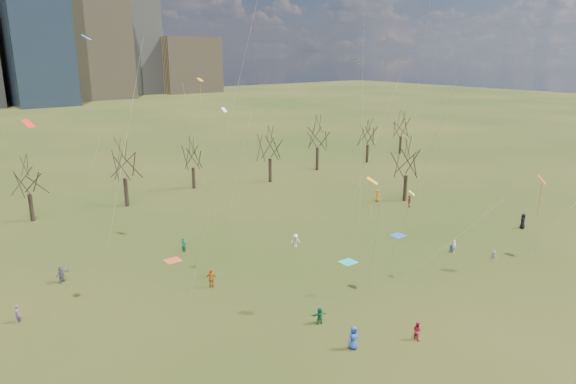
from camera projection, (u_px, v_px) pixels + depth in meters
ground at (370, 296)px, 45.59m from camera, size 500.00×500.00×0.00m
bare_tree_row at (179, 161)px, 72.37m from camera, size 113.04×29.80×9.50m
blanket_teal at (348, 262)px, 52.93m from camera, size 1.60×1.50×0.03m
blanket_navy at (398, 236)px, 60.51m from camera, size 1.60×1.50×0.03m
blanket_crimson at (173, 260)px, 53.33m from camera, size 1.60×1.50×0.03m
person_0 at (353, 338)px, 37.30m from camera, size 1.03×0.88×1.79m
person_1 at (454, 246)px, 55.29m from camera, size 0.60×0.51×1.41m
person_2 at (417, 331)px, 38.58m from camera, size 0.65×0.78×1.48m
person_3 at (494, 255)px, 53.31m from camera, size 0.51×0.75×1.06m
person_4 at (211, 279)px, 47.00m from camera, size 1.12×0.97×1.80m
person_5 at (320, 316)px, 40.79m from camera, size 1.40×0.83×1.44m
person_6 at (523, 221)px, 62.75m from camera, size 1.11×1.01×1.90m
person_7 at (17, 314)px, 41.00m from camera, size 0.56×0.65×1.51m
person_8 at (451, 249)px, 55.30m from camera, size 0.53×0.57×0.92m
person_9 at (296, 241)px, 56.84m from camera, size 1.12×1.02×1.51m
person_10 at (409, 201)px, 71.46m from camera, size 1.04×0.89×1.67m
person_11 at (62, 274)px, 48.09m from camera, size 1.62×1.20×1.70m
person_12 at (378, 196)px, 74.00m from camera, size 0.81×1.01×1.81m
person_13 at (184, 245)px, 55.42m from camera, size 0.66×0.71×1.62m
kites_airborne at (333, 130)px, 52.96m from camera, size 53.92×44.94×30.98m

